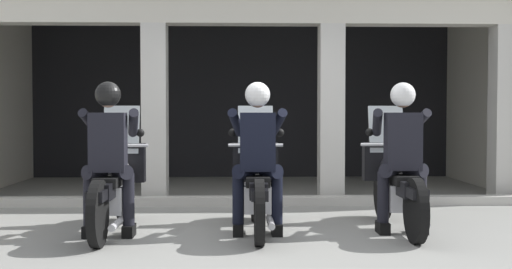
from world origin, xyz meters
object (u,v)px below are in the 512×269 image
at_px(motorcycle_right, 395,183).
at_px(police_officer_left, 109,145).
at_px(motorcycle_center, 257,184).
at_px(motorcycle_left, 114,185).
at_px(police_officer_right, 402,144).
at_px(police_officer_center, 257,145).

bearing_deg(motorcycle_right, police_officer_left, -163.90).
bearing_deg(motorcycle_center, police_officer_left, -151.44).
relative_size(motorcycle_left, motorcycle_right, 1.00).
distance_m(motorcycle_left, motorcycle_center, 1.52).
bearing_deg(motorcycle_left, motorcycle_right, 17.31).
bearing_deg(police_officer_right, motorcycle_right, 98.72).
bearing_deg(motorcycle_left, motorcycle_center, 16.97).
xyz_separation_m(police_officer_left, motorcycle_right, (3.04, 0.38, -0.44)).
xyz_separation_m(police_officer_center, motorcycle_right, (1.52, 0.34, -0.44)).
bearing_deg(police_officer_left, motorcycle_center, 27.47).
distance_m(motorcycle_right, police_officer_right, 0.52).
relative_size(police_officer_center, motorcycle_right, 0.78).
relative_size(motorcycle_center, motorcycle_right, 1.00).
bearing_deg(police_officer_left, police_officer_right, 17.31).
height_order(police_officer_left, police_officer_center, same).
distance_m(motorcycle_left, police_officer_center, 1.60).
height_order(motorcycle_right, police_officer_right, police_officer_right).
bearing_deg(motorcycle_right, motorcycle_left, -169.21).
distance_m(motorcycle_left, motorcycle_right, 3.04).
relative_size(motorcycle_left, police_officer_center, 1.29).
xyz_separation_m(motorcycle_right, police_officer_right, (-0.00, -0.28, 0.44)).
distance_m(police_officer_left, police_officer_center, 1.52).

